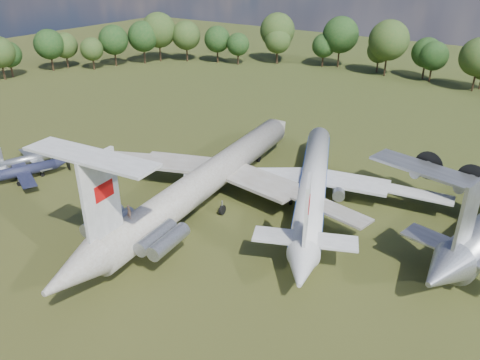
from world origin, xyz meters
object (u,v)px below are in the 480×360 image
Objects in this scene: tu104_jet at (313,187)px; small_prop_west at (19,174)px; il62_airliner at (209,183)px; small_prop_northwest at (32,161)px; person_on_il62 at (129,211)px.

tu104_jet is 44.72m from small_prop_west.
tu104_jet is at bearing 48.61° from small_prop_west.
small_prop_northwest is (-31.30, -7.18, -1.79)m from il62_airliner.
tu104_jet is (12.05, 8.08, -0.45)m from il62_airliner.
small_prop_northwest is (-43.35, -15.26, -1.34)m from tu104_jet.
person_on_il62 is (1.80, -16.22, 3.74)m from il62_airliner.
person_on_il62 is at bearing 0.88° from small_prop_northwest.
il62_airliner reaches higher than small_prop_northwest.
person_on_il62 is (-10.26, -24.31, 4.19)m from tu104_jet.
tu104_jet is at bearing -108.15° from person_on_il62.
small_prop_northwest is at bearing 148.72° from small_prop_west.
il62_airliner is at bearing -169.38° from tu104_jet.
person_on_il62 reaches higher than small_prop_northwest.
il62_airliner is 36.02× the size of person_on_il62.
il62_airliner is 16.75m from person_on_il62.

